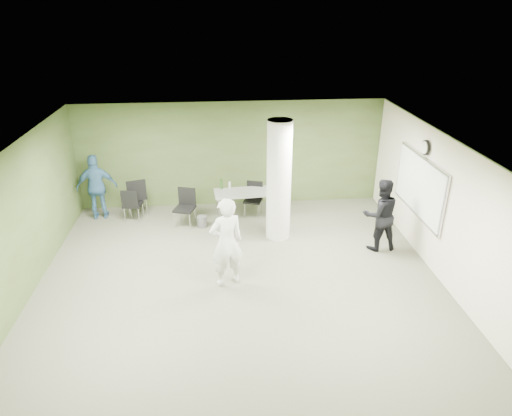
{
  "coord_description": "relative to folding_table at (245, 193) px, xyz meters",
  "views": [
    {
      "loc": [
        -0.37,
        -7.51,
        5.16
      ],
      "look_at": [
        0.39,
        1.0,
        1.21
      ],
      "focal_mm": 32.0,
      "sensor_mm": 36.0,
      "label": 1
    }
  ],
  "objects": [
    {
      "name": "floor",
      "position": [
        -0.29,
        -3.03,
        -0.69
      ],
      "size": [
        8.0,
        8.0,
        0.0
      ],
      "primitive_type": "plane",
      "color": "#515240",
      "rests_on": "ground"
    },
    {
      "name": "ceiling",
      "position": [
        -0.29,
        -3.03,
        2.11
      ],
      "size": [
        8.0,
        8.0,
        0.0
      ],
      "primitive_type": "plane",
      "rotation": [
        3.14,
        0.0,
        0.0
      ],
      "color": "white",
      "rests_on": "wall_back"
    },
    {
      "name": "wall_back",
      "position": [
        -0.29,
        0.97,
        0.71
      ],
      "size": [
        8.0,
        2.8,
        0.02
      ],
      "primitive_type": "cube",
      "rotation": [
        1.57,
        0.0,
        0.0
      ],
      "color": "#414F25",
      "rests_on": "floor"
    },
    {
      "name": "wall_left",
      "position": [
        -4.29,
        -3.03,
        0.71
      ],
      "size": [
        0.02,
        8.0,
        2.8
      ],
      "primitive_type": "cube",
      "color": "#414F25",
      "rests_on": "floor"
    },
    {
      "name": "wall_right_cream",
      "position": [
        3.71,
        -3.03,
        0.71
      ],
      "size": [
        0.02,
        8.0,
        2.8
      ],
      "primitive_type": "cube",
      "color": "beige",
      "rests_on": "floor"
    },
    {
      "name": "column",
      "position": [
        0.71,
        -1.03,
        0.71
      ],
      "size": [
        0.56,
        0.56,
        2.8
      ],
      "primitive_type": "cylinder",
      "color": "silver",
      "rests_on": "floor"
    },
    {
      "name": "whiteboard",
      "position": [
        3.63,
        -1.83,
        0.81
      ],
      "size": [
        0.05,
        2.3,
        1.3
      ],
      "color": "silver",
      "rests_on": "wall_right_cream"
    },
    {
      "name": "wall_clock",
      "position": [
        3.63,
        -1.83,
        1.66
      ],
      "size": [
        0.06,
        0.32,
        0.32
      ],
      "color": "black",
      "rests_on": "wall_right_cream"
    },
    {
      "name": "folding_table",
      "position": [
        0.0,
        0.0,
        0.0
      ],
      "size": [
        1.61,
        0.8,
        0.99
      ],
      "rotation": [
        0.0,
        0.0,
        0.07
      ],
      "color": "gray",
      "rests_on": "floor"
    },
    {
      "name": "wastebasket",
      "position": [
        -1.09,
        -0.39,
        -0.55
      ],
      "size": [
        0.24,
        0.24,
        0.28
      ],
      "primitive_type": "cylinder",
      "color": "#4C4C4C",
      "rests_on": "floor"
    },
    {
      "name": "chair_back_left",
      "position": [
        -2.83,
        0.08,
        -0.18
      ],
      "size": [
        0.5,
        0.5,
        0.88
      ],
      "rotation": [
        0.0,
        0.0,
        2.99
      ],
      "color": "black",
      "rests_on": "floor"
    },
    {
      "name": "chair_back_right",
      "position": [
        -2.76,
        0.44,
        -0.1
      ],
      "size": [
        0.63,
        0.63,
        1.01
      ],
      "rotation": [
        0.0,
        0.0,
        3.44
      ],
      "color": "black",
      "rests_on": "floor"
    },
    {
      "name": "chair_table_left",
      "position": [
        -1.48,
        -0.21,
        -0.15
      ],
      "size": [
        0.58,
        0.58,
        0.93
      ],
      "rotation": [
        0.0,
        0.0,
        -0.31
      ],
      "color": "black",
      "rests_on": "floor"
    },
    {
      "name": "chair_table_right",
      "position": [
        0.24,
        0.22,
        -0.18
      ],
      "size": [
        0.55,
        0.55,
        0.88
      ],
      "rotation": [
        0.0,
        0.0,
        -0.32
      ],
      "color": "black",
      "rests_on": "floor"
    },
    {
      "name": "woman_white",
      "position": [
        -0.55,
        -2.91,
        0.22
      ],
      "size": [
        0.78,
        0.64,
        1.83
      ],
      "primitive_type": "imported",
      "rotation": [
        0.0,
        0.0,
        3.48
      ],
      "color": "silver",
      "rests_on": "floor"
    },
    {
      "name": "man_black",
      "position": [
        2.86,
        -1.81,
        0.14
      ],
      "size": [
        0.85,
        0.68,
        1.66
      ],
      "primitive_type": "imported",
      "rotation": [
        0.0,
        0.0,
        3.21
      ],
      "color": "black",
      "rests_on": "floor"
    },
    {
      "name": "man_blue",
      "position": [
        -3.69,
        0.37,
        0.15
      ],
      "size": [
        1.03,
        0.52,
        1.69
      ],
      "primitive_type": "imported",
      "rotation": [
        0.0,
        0.0,
        3.25
      ],
      "color": "#38648B",
      "rests_on": "floor"
    }
  ]
}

